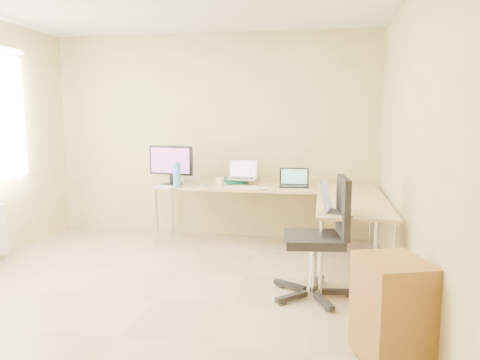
% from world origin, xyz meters
% --- Properties ---
extents(floor, '(4.50, 4.50, 0.00)m').
position_xyz_m(floor, '(0.00, 0.00, 0.00)').
color(floor, tan).
rests_on(floor, ground).
extents(wall_back, '(4.50, 0.00, 4.50)m').
position_xyz_m(wall_back, '(0.00, 2.25, 1.30)').
color(wall_back, '#D7C988').
rests_on(wall_back, ground).
extents(wall_right, '(0.00, 4.50, 4.50)m').
position_xyz_m(wall_right, '(2.10, 0.00, 1.30)').
color(wall_right, '#D7C988').
rests_on(wall_right, ground).
extents(desk_main, '(2.65, 0.70, 0.73)m').
position_xyz_m(desk_main, '(0.72, 1.85, 0.36)').
color(desk_main, tan).
rests_on(desk_main, ground).
extents(desk_return, '(0.70, 1.30, 0.73)m').
position_xyz_m(desk_return, '(1.70, 0.85, 0.36)').
color(desk_return, tan).
rests_on(desk_return, ground).
extents(monitor, '(0.59, 0.27, 0.48)m').
position_xyz_m(monitor, '(-0.40, 1.71, 0.97)').
color(monitor, black).
rests_on(monitor, desk_main).
extents(book_stack, '(0.36, 0.41, 0.06)m').
position_xyz_m(book_stack, '(0.32, 2.05, 0.76)').
color(book_stack, '#0E5758').
rests_on(book_stack, desk_main).
extents(laptop_center, '(0.36, 0.28, 0.23)m').
position_xyz_m(laptop_center, '(0.42, 1.95, 0.90)').
color(laptop_center, silver).
rests_on(laptop_center, desk_main).
extents(laptop_black, '(0.36, 0.28, 0.22)m').
position_xyz_m(laptop_black, '(1.08, 1.82, 0.84)').
color(laptop_black, black).
rests_on(laptop_black, desk_main).
extents(keyboard, '(0.42, 0.17, 0.02)m').
position_xyz_m(keyboard, '(0.48, 1.61, 0.74)').
color(keyboard, white).
rests_on(keyboard, desk_main).
extents(mouse, '(0.10, 0.08, 0.03)m').
position_xyz_m(mouse, '(0.75, 1.55, 0.75)').
color(mouse, silver).
rests_on(mouse, desk_main).
extents(mug, '(0.12, 0.12, 0.10)m').
position_xyz_m(mug, '(0.18, 1.77, 0.78)').
color(mug, white).
rests_on(mug, desk_main).
extents(cd_stack, '(0.14, 0.14, 0.03)m').
position_xyz_m(cd_stack, '(0.00, 1.67, 0.74)').
color(cd_stack, '#AAB0CD').
rests_on(cd_stack, desk_main).
extents(water_bottle, '(0.11, 0.11, 0.30)m').
position_xyz_m(water_bottle, '(-0.28, 1.55, 0.88)').
color(water_bottle, '#388DDC').
rests_on(water_bottle, desk_main).
extents(papers, '(0.26, 0.34, 0.01)m').
position_xyz_m(papers, '(-0.40, 1.55, 0.73)').
color(papers, silver).
rests_on(papers, desk_main).
extents(white_box, '(0.23, 0.19, 0.07)m').
position_xyz_m(white_box, '(-0.24, 2.05, 0.77)').
color(white_box, silver).
rests_on(white_box, desk_main).
extents(desk_fan, '(0.31, 0.31, 0.32)m').
position_xyz_m(desk_fan, '(-0.40, 2.05, 0.89)').
color(desk_fan, silver).
rests_on(desk_fan, desk_main).
extents(black_cup, '(0.10, 0.10, 0.13)m').
position_xyz_m(black_cup, '(1.60, 1.55, 0.80)').
color(black_cup, black).
rests_on(black_cup, desk_main).
extents(laptop_return, '(0.39, 0.33, 0.23)m').
position_xyz_m(laptop_return, '(1.54, 0.38, 0.84)').
color(laptop_return, silver).
rests_on(laptop_return, desk_return).
extents(office_chair, '(0.71, 0.71, 1.07)m').
position_xyz_m(office_chair, '(1.34, 0.30, 0.50)').
color(office_chair, black).
rests_on(office_chair, ground).
extents(cabinet, '(0.51, 0.57, 0.66)m').
position_xyz_m(cabinet, '(1.85, -0.75, 0.36)').
color(cabinet, '#8F5E3E').
rests_on(cabinet, ground).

